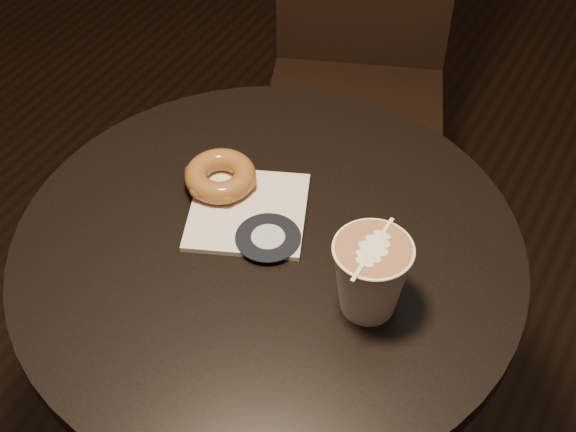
% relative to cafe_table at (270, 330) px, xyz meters
% --- Properties ---
extents(cafe_table, '(0.70, 0.70, 0.75)m').
position_rel_cafe_table_xyz_m(cafe_table, '(0.00, 0.00, 0.00)').
color(cafe_table, black).
rests_on(cafe_table, ground).
extents(chair, '(0.50, 0.50, 0.98)m').
position_rel_cafe_table_xyz_m(chair, '(-0.21, 0.75, -0.00)').
color(chair, black).
rests_on(chair, ground).
extents(pastry_bag, '(0.21, 0.21, 0.01)m').
position_rel_cafe_table_xyz_m(pastry_bag, '(-0.05, 0.04, 0.20)').
color(pastry_bag, silver).
rests_on(pastry_bag, cafe_table).
extents(doughnut, '(0.10, 0.10, 0.03)m').
position_rel_cafe_table_xyz_m(doughnut, '(-0.11, 0.06, 0.22)').
color(doughnut, brown).
rests_on(doughnut, pastry_bag).
extents(latte_cup, '(0.10, 0.10, 0.11)m').
position_rel_cafe_table_xyz_m(latte_cup, '(0.16, -0.03, 0.25)').
color(latte_cup, white).
rests_on(latte_cup, cafe_table).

